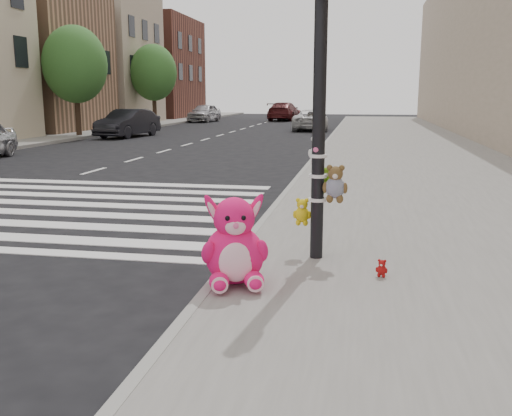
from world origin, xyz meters
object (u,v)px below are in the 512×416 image
(signal_pole, at_px, (321,128))
(pink_bunny, at_px, (234,247))
(car_dark_far, at_px, (128,123))
(red_teddy, at_px, (382,268))
(car_white_near, at_px, (310,120))

(signal_pole, height_order, pink_bunny, signal_pole)
(pink_bunny, relative_size, car_dark_far, 0.23)
(pink_bunny, distance_m, car_dark_far, 24.72)
(signal_pole, relative_size, car_dark_far, 0.92)
(car_dark_far, bearing_deg, red_teddy, -52.78)
(signal_pole, height_order, car_dark_far, signal_pole)
(signal_pole, relative_size, red_teddy, 19.30)
(red_teddy, height_order, car_white_near, car_white_near)
(red_teddy, bearing_deg, car_dark_far, 133.49)
(signal_pole, height_order, red_teddy, signal_pole)
(car_white_near, bearing_deg, pink_bunny, 89.73)
(car_dark_far, relative_size, car_white_near, 0.96)
(pink_bunny, relative_size, car_white_near, 0.22)
(pink_bunny, height_order, car_dark_far, car_dark_far)
(pink_bunny, bearing_deg, car_white_near, 76.23)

